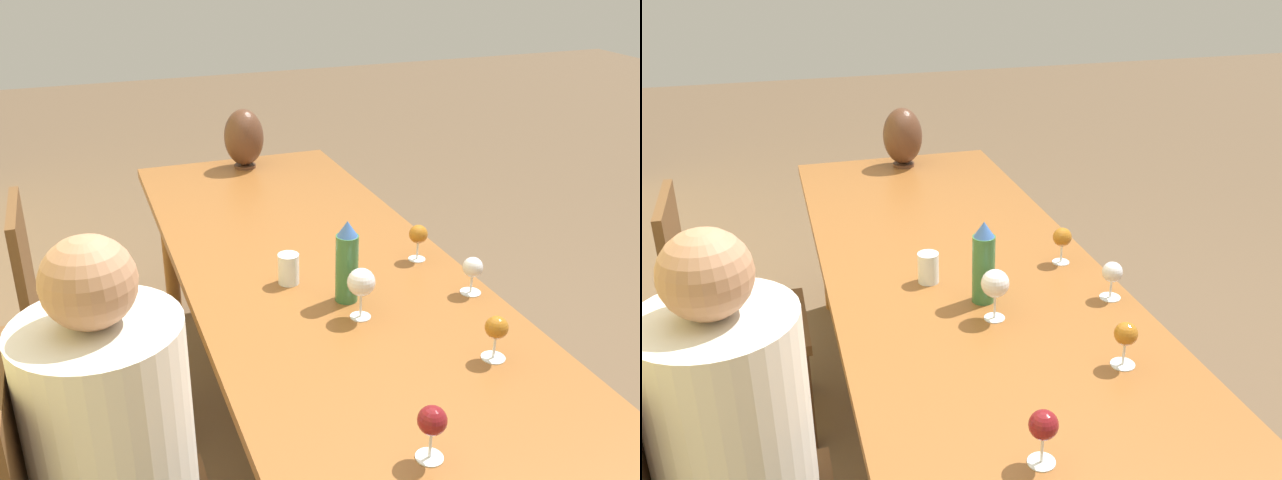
% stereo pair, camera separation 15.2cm
% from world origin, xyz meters
% --- Properties ---
extents(ground_plane, '(14.00, 14.00, 0.00)m').
position_xyz_m(ground_plane, '(0.00, 0.00, 0.00)').
color(ground_plane, brown).
extents(dining_table, '(2.65, 0.91, 0.73)m').
position_xyz_m(dining_table, '(0.00, 0.00, 0.67)').
color(dining_table, brown).
rests_on(dining_table, ground_plane).
extents(water_bottle, '(0.07, 0.07, 0.26)m').
position_xyz_m(water_bottle, '(-0.17, -0.00, 0.86)').
color(water_bottle, '#336638').
rests_on(water_bottle, dining_table).
extents(water_tumbler, '(0.07, 0.07, 0.10)m').
position_xyz_m(water_tumbler, '(0.00, 0.13, 0.78)').
color(water_tumbler, silver).
rests_on(water_tumbler, dining_table).
extents(vase, '(0.18, 0.18, 0.28)m').
position_xyz_m(vase, '(1.18, -0.03, 0.87)').
color(vase, '#4C2D1E').
rests_on(vase, dining_table).
extents(wine_glass_0, '(0.08, 0.08, 0.16)m').
position_xyz_m(wine_glass_0, '(-0.28, 0.00, 0.84)').
color(wine_glass_0, silver).
rests_on(wine_glass_0, dining_table).
extents(wine_glass_1, '(0.06, 0.06, 0.13)m').
position_xyz_m(wine_glass_1, '(-0.88, 0.09, 0.83)').
color(wine_glass_1, silver).
rests_on(wine_glass_1, dining_table).
extents(wine_glass_2, '(0.06, 0.06, 0.12)m').
position_xyz_m(wine_glass_2, '(-0.26, -0.38, 0.81)').
color(wine_glass_2, silver).
rests_on(wine_glass_2, dining_table).
extents(wine_glass_3, '(0.06, 0.06, 0.13)m').
position_xyz_m(wine_glass_3, '(-0.59, -0.25, 0.82)').
color(wine_glass_3, silver).
rests_on(wine_glass_3, dining_table).
extents(wine_glass_4, '(0.06, 0.06, 0.13)m').
position_xyz_m(wine_glass_4, '(0.01, -0.33, 0.82)').
color(wine_glass_4, silver).
rests_on(wine_glass_4, dining_table).
extents(chair_far, '(0.44, 0.44, 0.96)m').
position_xyz_m(chair_far, '(0.38, 0.81, 0.51)').
color(chair_far, brown).
rests_on(chair_far, ground_plane).
extents(person_near, '(0.36, 0.36, 1.23)m').
position_xyz_m(person_near, '(-0.60, 0.72, 0.65)').
color(person_near, '#2D2D38').
rests_on(person_near, ground_plane).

